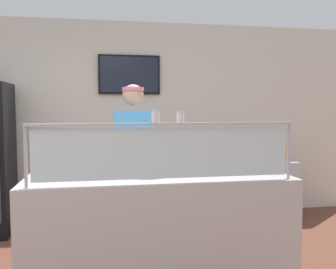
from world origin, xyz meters
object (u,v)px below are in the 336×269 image
object	(u,v)px
pizza_server	(143,171)
pepper_flake_shaker	(180,118)
worker_figure	(134,160)
parmesan_shaker	(155,117)
pizza_tray	(148,173)
pizza_box_stack	(266,151)

from	to	relation	value
pizza_server	pepper_flake_shaker	bearing A→B (deg)	-42.81
pizza_server	worker_figure	xyz separation A→B (m)	(-0.03, 0.55, 0.02)
pizza_server	parmesan_shaker	world-z (taller)	parmesan_shaker
pizza_tray	pizza_server	distance (m)	0.06
parmesan_shaker	pizza_box_stack	distance (m)	2.63
pizza_tray	worker_figure	world-z (taller)	worker_figure
pizza_box_stack	worker_figure	bearing A→B (deg)	-152.48
pizza_tray	pepper_flake_shaker	bearing A→B (deg)	-60.73
parmesan_shaker	worker_figure	xyz separation A→B (m)	(-0.09, 0.90, -0.45)
pizza_server	parmesan_shaker	bearing A→B (deg)	-68.85
pizza_tray	pepper_flake_shaker	world-z (taller)	pepper_flake_shaker
parmesan_shaker	pizza_box_stack	bearing A→B (deg)	46.51
pizza_tray	worker_figure	size ratio (longest dim) A/B	0.23
pizza_tray	worker_figure	bearing A→B (deg)	98.12
pizza_server	pizza_box_stack	bearing A→B (deg)	50.70
pepper_flake_shaker	pizza_box_stack	distance (m)	2.51
pizza_tray	pizza_server	xyz separation A→B (m)	(-0.05, -0.02, 0.02)
pizza_tray	worker_figure	xyz separation A→B (m)	(-0.08, 0.53, 0.04)
pizza_server	worker_figure	distance (m)	0.56
pizza_server	pizza_tray	bearing A→B (deg)	33.60
pizza_tray	parmesan_shaker	distance (m)	0.61
worker_figure	pizza_tray	bearing A→B (deg)	-81.88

